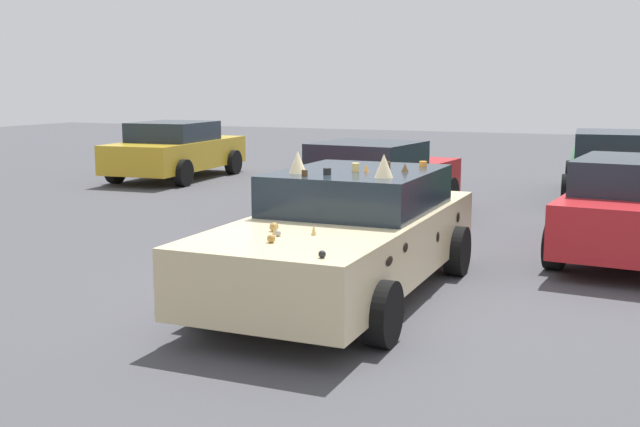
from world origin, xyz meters
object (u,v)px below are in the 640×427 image
Objects in this scene: art_car_decorated at (348,233)px; parked_sedan_behind_left at (176,150)px; parked_sedan_far_right at (374,180)px; parked_sedan_near_left at (617,165)px.

art_car_decorated is 11.38m from parked_sedan_behind_left.
parked_sedan_behind_left is at bearing -137.21° from art_car_decorated.
art_car_decorated reaches higher than parked_sedan_behind_left.
parked_sedan_far_right is (4.74, 1.39, -0.01)m from art_car_decorated.
art_car_decorated is 1.00× the size of parked_sedan_near_left.
parked_sedan_behind_left reaches higher than parked_sedan_near_left.
parked_sedan_behind_left is 10.14m from parked_sedan_near_left.
parked_sedan_far_right is (-3.55, -6.41, -0.03)m from parked_sedan_behind_left.
parked_sedan_far_right is (-4.06, 3.72, -0.02)m from parked_sedan_near_left.
parked_sedan_near_left is at bearing -37.15° from parked_sedan_far_right.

